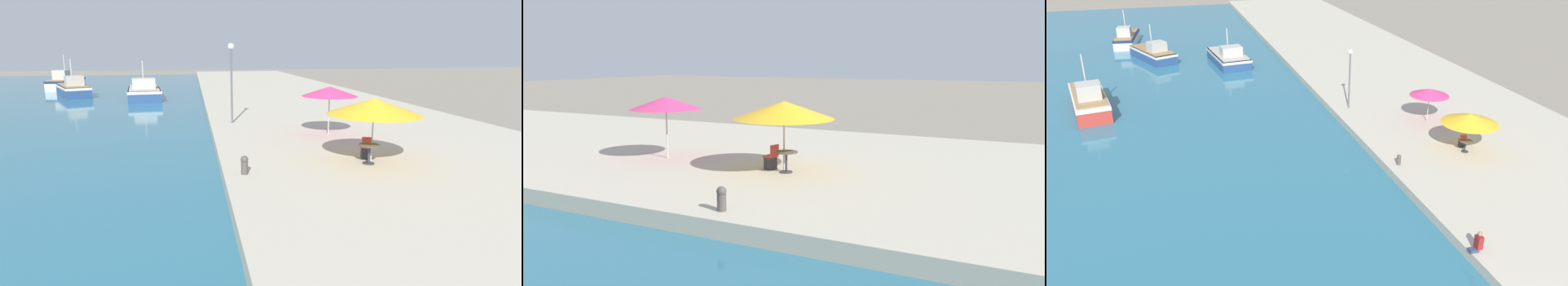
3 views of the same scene
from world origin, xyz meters
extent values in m
cube|color=#BCB29E|center=(8.00, 37.00, 0.27)|extent=(16.00, 90.00, 0.54)
cube|color=navy|center=(-5.56, 42.20, 0.56)|extent=(3.78, 7.36, 1.05)
cube|color=silver|center=(-5.56, 42.20, 0.96)|extent=(3.85, 7.43, 0.25)
cube|color=#ADA89E|center=(-5.56, 42.20, 1.14)|extent=(3.48, 6.77, 0.10)
cube|color=#B7B2A8|center=(-5.41, 40.98, 1.66)|extent=(2.23, 1.79, 0.94)
cylinder|color=#B7B2A8|center=(-5.56, 42.20, 2.44)|extent=(0.12, 0.12, 2.51)
cube|color=navy|center=(-13.07, 46.08, 0.58)|extent=(4.93, 7.27, 1.07)
cube|color=silver|center=(-13.07, 46.08, 0.99)|extent=(5.01, 7.35, 0.25)
cube|color=#99754C|center=(-13.07, 46.08, 1.16)|extent=(4.54, 6.68, 0.10)
cube|color=#B7B2A8|center=(-12.59, 44.97, 1.70)|extent=(2.13, 2.05, 0.97)
cylinder|color=#B7B2A8|center=(-13.07, 46.08, 2.50)|extent=(0.12, 0.12, 2.58)
cube|color=silver|center=(-16.00, 54.26, 0.63)|extent=(2.78, 7.27, 1.17)
cube|color=navy|center=(-16.00, 54.26, 1.09)|extent=(2.83, 7.35, 0.25)
cube|color=#99754C|center=(-16.00, 54.26, 1.26)|extent=(2.56, 6.69, 0.10)
cube|color=#B7B2A8|center=(-16.12, 53.02, 1.84)|extent=(1.62, 1.70, 1.06)
cylinder|color=#B7B2A8|center=(-16.00, 54.26, 2.72)|extent=(0.12, 0.12, 2.82)
cylinder|color=#B7B7B7|center=(5.68, 15.45, 1.54)|extent=(0.06, 0.06, 2.00)
cone|color=yellow|center=(5.68, 15.45, 2.70)|extent=(3.51, 3.51, 0.61)
cylinder|color=#B7B7B7|center=(5.75, 20.66, 1.59)|extent=(0.06, 0.06, 2.10)
cone|color=#E5387A|center=(5.75, 20.66, 2.74)|extent=(2.77, 2.77, 0.49)
cylinder|color=#333338|center=(5.51, 15.28, 0.56)|extent=(0.44, 0.44, 0.04)
cylinder|color=#333338|center=(5.51, 15.28, 0.89)|extent=(0.08, 0.08, 0.70)
cylinder|color=#4C4742|center=(5.51, 15.28, 1.26)|extent=(0.80, 0.80, 0.04)
cube|color=#2D2D33|center=(5.70, 16.00, 0.77)|extent=(0.42, 0.42, 0.45)
cube|color=red|center=(5.70, 16.00, 1.02)|extent=(0.49, 0.49, 0.06)
cube|color=red|center=(5.65, 15.81, 1.25)|extent=(0.40, 0.16, 0.40)
cylinder|color=#4C4742|center=(0.73, 14.76, 0.77)|extent=(0.24, 0.24, 0.45)
sphere|color=#4C4742|center=(0.73, 14.76, 1.07)|extent=(0.26, 0.26, 0.26)
cylinder|color=#565B60|center=(1.29, 24.85, 2.64)|extent=(0.12, 0.12, 4.20)
sphere|color=white|center=(1.29, 24.85, 4.92)|extent=(0.36, 0.36, 0.36)
camera|label=1|loc=(-0.96, 1.38, 4.76)|focal=28.00mm
camera|label=2|loc=(-9.88, 7.61, 4.44)|focal=35.00mm
camera|label=3|loc=(-11.97, -9.76, 14.02)|focal=35.00mm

